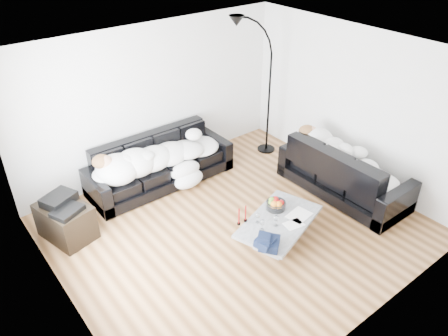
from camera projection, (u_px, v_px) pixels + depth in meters
ground at (236, 227)px, 6.58m from camera, size 5.00×5.00×0.00m
wall_back at (153, 101)px, 7.40m from camera, size 5.00×0.02×2.60m
wall_left at (55, 225)px, 4.58m from camera, size 0.02×4.50×2.60m
wall_right at (354, 106)px, 7.21m from camera, size 0.02×4.50×2.60m
ceiling at (239, 57)px, 5.21m from camera, size 5.00×5.00×0.00m
sofa_back at (160, 162)px, 7.40m from camera, size 2.51×0.87×0.82m
sofa_right at (345, 170)px, 7.13m from camera, size 0.92×2.16×0.87m
sleeper_back at (161, 152)px, 7.25m from camera, size 2.12×0.73×0.42m
sleeper_right at (347, 159)px, 7.02m from camera, size 0.78×1.85×0.45m
teal_cushion at (313, 141)px, 7.39m from camera, size 0.42×0.38×0.20m
coffee_table at (278, 230)px, 6.22m from camera, size 1.47×1.13×0.38m
fruit_bowl at (276, 203)px, 6.30m from camera, size 0.33×0.33×0.18m
wine_glass_a at (258, 218)px, 6.03m from camera, size 0.08×0.08×0.16m
wine_glass_b at (262, 225)px, 5.89m from camera, size 0.07×0.07×0.17m
wine_glass_c at (276, 221)px, 5.96m from camera, size 0.08×0.08×0.17m
candle_left at (239, 217)px, 5.96m from camera, size 0.05×0.05×0.27m
candle_right at (246, 214)px, 6.03m from camera, size 0.06×0.06×0.26m
newspaper_a at (299, 215)px, 6.20m from camera, size 0.38×0.32×0.01m
newspaper_b at (294, 224)px, 6.03m from camera, size 0.29×0.23×0.01m
navy_jacket at (266, 236)px, 5.57m from camera, size 0.42×0.40×0.16m
shoes at (303, 176)px, 7.68m from camera, size 0.51×0.40×0.11m
av_cabinet at (66, 221)px, 6.27m from camera, size 0.71×0.89×0.54m
stereo at (61, 203)px, 6.09m from camera, size 0.54×0.49×0.13m
floor_lamp at (269, 94)px, 7.99m from camera, size 0.91×0.55×2.35m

